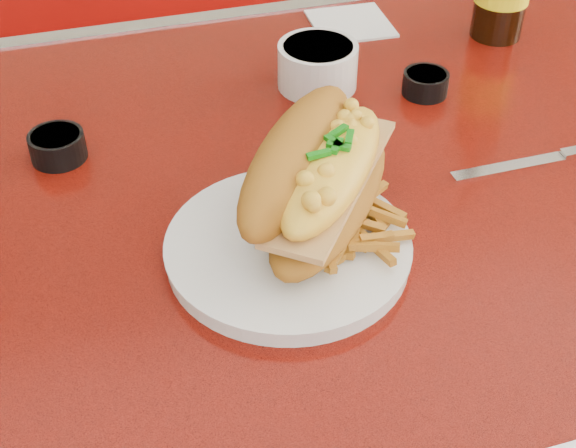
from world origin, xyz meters
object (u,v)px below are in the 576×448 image
object	(u,v)px
booth_bench_far	(239,131)
diner_table	(387,262)
fork	(307,197)
sauce_cup_left	(57,145)
gravy_ramekin	(318,64)
dinner_plate	(288,248)
knife	(554,157)
sauce_cup_right	(426,82)
mac_hoagie	(319,174)

from	to	relation	value
booth_bench_far	diner_table	bearing A→B (deg)	-90.00
diner_table	fork	size ratio (longest dim) A/B	7.68
fork	sauce_cup_left	distance (m)	0.29
diner_table	gravy_ramekin	distance (m)	0.26
diner_table	fork	bearing A→B (deg)	-154.81
dinner_plate	fork	size ratio (longest dim) A/B	1.94
fork	knife	distance (m)	0.29
booth_bench_far	gravy_ramekin	distance (m)	0.82
gravy_ramekin	sauce_cup_right	bearing A→B (deg)	-24.97
mac_hoagie	gravy_ramekin	distance (m)	0.28
mac_hoagie	sauce_cup_right	xyz separation A→B (m)	(0.21, 0.20, -0.05)
mac_hoagie	diner_table	bearing A→B (deg)	-17.23
booth_bench_far	mac_hoagie	xyz separation A→B (m)	(-0.12, -0.90, 0.55)
sauce_cup_left	fork	bearing A→B (deg)	-35.23
fork	knife	world-z (taller)	fork
booth_bench_far	fork	bearing A→B (deg)	-98.32
mac_hoagie	gravy_ramekin	size ratio (longest dim) A/B	2.48
mac_hoagie	sauce_cup_right	distance (m)	0.29
diner_table	sauce_cup_right	world-z (taller)	sauce_cup_right
dinner_plate	sauce_cup_right	world-z (taller)	sauce_cup_right
gravy_ramekin	knife	size ratio (longest dim) A/B	0.52
sauce_cup_right	booth_bench_far	bearing A→B (deg)	96.79
mac_hoagie	sauce_cup_left	distance (m)	0.31
mac_hoagie	gravy_ramekin	xyz separation A→B (m)	(0.09, 0.26, -0.03)
dinner_plate	sauce_cup_right	xyz separation A→B (m)	(0.25, 0.24, 0.01)
gravy_ramekin	sauce_cup_left	size ratio (longest dim) A/B	1.34
booth_bench_far	gravy_ramekin	xyz separation A→B (m)	(-0.04, -0.64, 0.51)
diner_table	sauce_cup_left	bearing A→B (deg)	163.64
mac_hoagie	sauce_cup_left	world-z (taller)	mac_hoagie
gravy_ramekin	diner_table	bearing A→B (deg)	-77.27
dinner_plate	fork	distance (m)	0.07
diner_table	dinner_plate	distance (m)	0.27
booth_bench_far	fork	size ratio (longest dim) A/B	7.49
gravy_ramekin	sauce_cup_left	bearing A→B (deg)	-168.43
fork	knife	xyz separation A→B (m)	(0.29, 0.01, -0.01)
gravy_ramekin	knife	distance (m)	0.31
mac_hoagie	booth_bench_far	bearing A→B (deg)	30.06
booth_bench_far	mac_hoagie	bearing A→B (deg)	-97.91
diner_table	mac_hoagie	distance (m)	0.27
dinner_plate	gravy_ramekin	xyz separation A→B (m)	(0.13, 0.29, 0.02)
fork	sauce_cup_right	distance (m)	0.27
mac_hoagie	fork	distance (m)	0.05
diner_table	knife	xyz separation A→B (m)	(0.16, -0.05, 0.16)
sauce_cup_left	sauce_cup_right	bearing A→B (deg)	1.24
diner_table	booth_bench_far	world-z (taller)	booth_bench_far
gravy_ramekin	dinner_plate	bearing A→B (deg)	-113.30
dinner_plate	sauce_cup_right	size ratio (longest dim) A/B	4.91
mac_hoagie	knife	distance (m)	0.30
mac_hoagie	knife	size ratio (longest dim) A/B	1.29
diner_table	booth_bench_far	xyz separation A→B (m)	(0.00, 0.81, -0.32)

